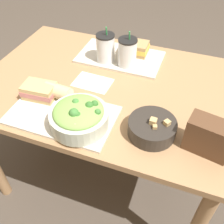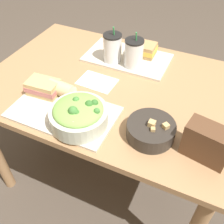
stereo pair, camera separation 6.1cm
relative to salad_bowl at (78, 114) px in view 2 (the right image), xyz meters
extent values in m
plane|color=#4C4238|center=(0.00, 0.30, -0.80)|extent=(12.00, 12.00, 0.00)
cube|color=#A37A51|center=(0.00, 0.30, -0.08)|extent=(1.22, 0.85, 0.03)
cylinder|color=#A37A51|center=(-0.55, 0.67, -0.44)|extent=(0.06, 0.06, 0.71)
cylinder|color=#A37A51|center=(0.55, 0.67, -0.44)|extent=(0.06, 0.06, 0.71)
cube|color=beige|center=(-0.10, 0.03, -0.06)|extent=(0.44, 0.26, 0.01)
cube|color=beige|center=(-0.01, 0.54, -0.06)|extent=(0.44, 0.26, 0.01)
cylinder|color=beige|center=(0.00, 0.00, -0.01)|extent=(0.23, 0.23, 0.07)
ellipsoid|color=#7FB251|center=(0.00, 0.00, 0.02)|extent=(0.20, 0.20, 0.05)
sphere|color=#38702D|center=(0.01, -0.03, 0.04)|extent=(0.03, 0.03, 0.03)
sphere|color=#38702D|center=(0.04, 0.03, 0.04)|extent=(0.03, 0.03, 0.03)
sphere|color=#427F38|center=(0.08, 0.01, 0.04)|extent=(0.02, 0.02, 0.02)
sphere|color=#427F38|center=(-0.02, 0.03, 0.04)|extent=(0.03, 0.03, 0.03)
sphere|color=#38702D|center=(0.05, 0.04, 0.04)|extent=(0.03, 0.03, 0.03)
sphere|color=#427F38|center=(0.00, -0.03, 0.05)|extent=(0.04, 0.04, 0.04)
cube|color=beige|center=(0.01, -0.05, 0.03)|extent=(0.05, 0.05, 0.01)
cube|color=beige|center=(0.00, -0.04, 0.03)|extent=(0.05, 0.05, 0.01)
cube|color=beige|center=(-0.02, 0.02, 0.03)|extent=(0.06, 0.06, 0.01)
cylinder|color=#2D2823|center=(0.28, 0.06, -0.03)|extent=(0.19, 0.19, 0.06)
cylinder|color=#5B2D19|center=(0.28, 0.06, -0.01)|extent=(0.17, 0.17, 0.01)
cube|color=tan|center=(0.33, 0.07, 0.01)|extent=(0.03, 0.03, 0.02)
cube|color=tan|center=(0.28, 0.06, 0.01)|extent=(0.03, 0.03, 0.02)
cube|color=tan|center=(0.29, 0.04, 0.01)|extent=(0.02, 0.02, 0.02)
cube|color=tan|center=(0.28, 0.06, 0.01)|extent=(0.03, 0.03, 0.02)
cube|color=tan|center=(-0.24, 0.10, -0.04)|extent=(0.15, 0.10, 0.02)
cube|color=#C1706B|center=(-0.24, 0.10, -0.02)|extent=(0.15, 0.11, 0.02)
cube|color=tan|center=(-0.24, 0.10, 0.00)|extent=(0.15, 0.10, 0.02)
cylinder|color=#DBBC84|center=(-0.16, 0.12, -0.02)|extent=(0.13, 0.08, 0.06)
cylinder|color=beige|center=(-0.10, 0.12, -0.02)|extent=(0.01, 0.06, 0.06)
cube|color=tan|center=(0.05, 0.59, -0.04)|extent=(0.14, 0.10, 0.02)
cube|color=#EFB742|center=(0.05, 0.59, -0.02)|extent=(0.14, 0.11, 0.02)
cube|color=tan|center=(0.05, 0.59, 0.00)|extent=(0.14, 0.10, 0.02)
cylinder|color=silver|center=(-0.07, 0.47, 0.02)|extent=(0.09, 0.09, 0.14)
cylinder|color=black|center=(-0.07, 0.47, 0.01)|extent=(0.08, 0.08, 0.11)
cylinder|color=black|center=(-0.07, 0.47, 0.09)|extent=(0.09, 0.09, 0.01)
cylinder|color=green|center=(-0.07, 0.47, 0.11)|extent=(0.01, 0.01, 0.05)
cylinder|color=silver|center=(0.04, 0.47, 0.02)|extent=(0.09, 0.09, 0.13)
cylinder|color=maroon|center=(0.04, 0.47, 0.01)|extent=(0.08, 0.08, 0.11)
cylinder|color=black|center=(0.04, 0.47, 0.09)|extent=(0.09, 0.09, 0.01)
cylinder|color=green|center=(0.05, 0.47, 0.11)|extent=(0.01, 0.01, 0.05)
cube|color=brown|center=(0.48, 0.06, 0.01)|extent=(0.17, 0.11, 0.14)
cube|color=white|center=(-0.07, 0.28, -0.06)|extent=(0.18, 0.13, 0.00)
camera|label=1|loc=(0.37, -0.63, 0.71)|focal=42.00mm
camera|label=2|loc=(0.42, -0.61, 0.71)|focal=42.00mm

